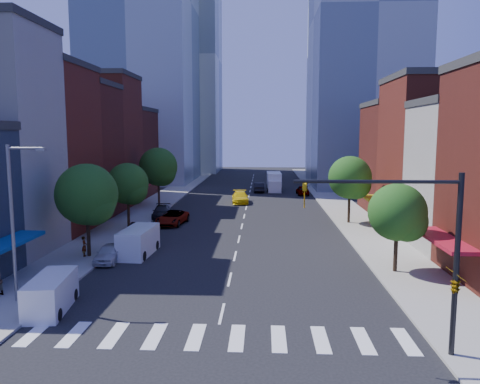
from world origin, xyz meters
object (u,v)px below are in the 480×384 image
at_px(cargo_van_near, 50,294).
at_px(box_truck, 274,182).
at_px(parked_car_second, 138,231).
at_px(cargo_van_far, 138,242).
at_px(taxi, 240,197).
at_px(parked_car_third, 172,218).
at_px(traffic_car_far, 303,190).
at_px(parked_car_front, 109,253).
at_px(pedestrian_near, 84,246).
at_px(traffic_car_oncoming, 259,187).
at_px(parked_car_rear, 162,212).

bearing_deg(cargo_van_near, box_truck, 68.86).
xyz_separation_m(parked_car_second, cargo_van_far, (1.67, -6.09, 0.40)).
height_order(cargo_van_near, taxi, cargo_van_near).
distance_m(parked_car_third, traffic_car_far, 29.77).
height_order(parked_car_front, cargo_van_near, cargo_van_near).
height_order(parked_car_third, cargo_van_far, cargo_van_far).
height_order(parked_car_third, pedestrian_near, pedestrian_near).
xyz_separation_m(cargo_van_near, traffic_car_far, (17.98, 49.81, -0.20)).
bearing_deg(taxi, cargo_van_far, -107.69).
bearing_deg(cargo_van_far, traffic_car_oncoming, 80.48).
distance_m(parked_car_front, traffic_car_oncoming, 44.48).
distance_m(parked_car_third, cargo_van_near, 24.78).
height_order(parked_car_front, taxi, taxi).
bearing_deg(traffic_car_far, box_truck, -49.76).
bearing_deg(pedestrian_near, parked_car_rear, -18.84).
height_order(cargo_van_near, cargo_van_far, cargo_van_far).
bearing_deg(traffic_car_far, parked_car_second, 57.92).
bearing_deg(traffic_car_far, traffic_car_oncoming, -27.36).
distance_m(parked_car_second, traffic_car_oncoming, 36.61).
bearing_deg(pedestrian_near, traffic_car_oncoming, -28.91).
distance_m(parked_car_rear, cargo_van_far, 16.57).
distance_m(parked_car_front, taxi, 31.86).
distance_m(parked_car_third, pedestrian_near, 14.42).
bearing_deg(parked_car_third, traffic_car_oncoming, 80.02).
relative_size(parked_car_second, taxi, 0.76).
height_order(parked_car_third, traffic_car_oncoming, traffic_car_oncoming).
bearing_deg(taxi, pedestrian_near, -114.25).
xyz_separation_m(parked_car_rear, traffic_car_far, (18.00, 21.28, 0.04)).
xyz_separation_m(parked_car_second, box_truck, (13.56, 36.48, 0.77)).
bearing_deg(parked_car_second, cargo_van_far, -76.79).
bearing_deg(box_truck, parked_car_rear, -118.41).
distance_m(taxi, traffic_car_oncoming, 12.65).
height_order(parked_car_second, box_truck, box_truck).
bearing_deg(cargo_van_near, taxi, 71.00).
height_order(parked_car_front, parked_car_rear, parked_car_rear).
height_order(cargo_van_far, box_truck, box_truck).
distance_m(taxi, box_truck, 14.86).
height_order(parked_car_rear, traffic_car_oncoming, traffic_car_oncoming).
height_order(parked_car_second, traffic_car_far, traffic_car_far).
distance_m(parked_car_second, traffic_car_far, 36.43).
height_order(traffic_car_oncoming, traffic_car_far, traffic_car_oncoming).
bearing_deg(cargo_van_near, parked_car_second, 82.83).
bearing_deg(traffic_car_oncoming, cargo_van_near, 75.50).
relative_size(parked_car_rear, taxi, 0.88).
relative_size(parked_car_front, pedestrian_near, 2.53).
xyz_separation_m(cargo_van_far, box_truck, (11.89, 42.57, 0.37)).
bearing_deg(parked_car_third, box_truck, 76.50).
relative_size(parked_car_second, cargo_van_far, 0.79).
bearing_deg(cargo_van_near, traffic_car_oncoming, 71.09).
relative_size(parked_car_rear, traffic_car_far, 1.11).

